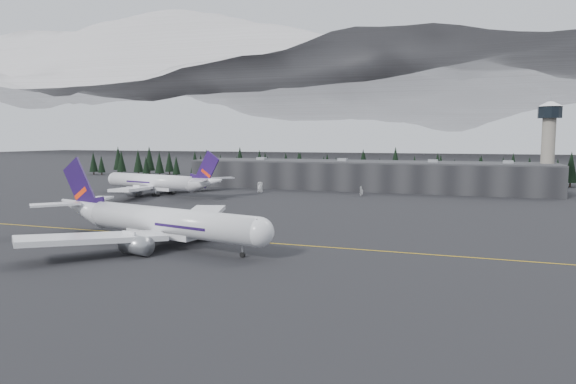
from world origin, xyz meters
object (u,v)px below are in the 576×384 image
(gse_vehicle_a, at_px, (260,191))
(gse_vehicle_b, at_px, (361,194))
(control_tower, at_px, (549,137))
(terminal, at_px, (364,175))
(jet_parked, at_px, (161,182))
(jet_main, at_px, (153,220))

(gse_vehicle_a, xyz_separation_m, gse_vehicle_b, (42.83, 1.56, 0.04))
(control_tower, bearing_deg, gse_vehicle_a, -163.15)
(gse_vehicle_b, bearing_deg, gse_vehicle_a, -98.82)
(gse_vehicle_a, bearing_deg, terminal, 25.59)
(jet_parked, relative_size, gse_vehicle_a, 13.35)
(terminal, distance_m, jet_main, 137.76)
(terminal, bearing_deg, jet_parked, -144.11)
(jet_parked, distance_m, gse_vehicle_a, 40.67)
(control_tower, distance_m, gse_vehicle_b, 80.78)
(control_tower, bearing_deg, jet_main, -124.33)
(jet_main, distance_m, gse_vehicle_a, 106.65)
(jet_main, height_order, gse_vehicle_b, jet_main)
(jet_parked, height_order, gse_vehicle_a, jet_parked)
(gse_vehicle_a, bearing_deg, gse_vehicle_b, -11.68)
(terminal, height_order, jet_parked, jet_parked)
(jet_parked, bearing_deg, gse_vehicle_a, -135.41)
(jet_parked, bearing_deg, terminal, -131.17)
(terminal, xyz_separation_m, jet_main, (-20.12, -136.28, -1.08))
(terminal, distance_m, gse_vehicle_b, 30.59)
(terminal, xyz_separation_m, jet_parked, (-72.52, -52.48, -1.11))
(control_tower, bearing_deg, jet_parked, -159.39)
(jet_main, relative_size, gse_vehicle_a, 13.43)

